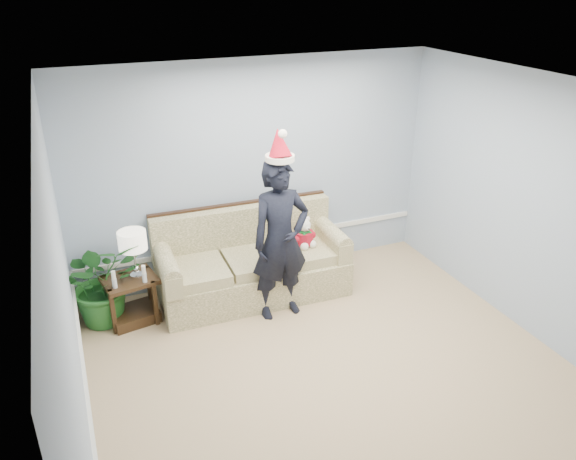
{
  "coord_description": "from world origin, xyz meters",
  "views": [
    {
      "loc": [
        -2.09,
        -3.58,
        3.57
      ],
      "look_at": [
        0.04,
        1.55,
        0.99
      ],
      "focal_mm": 35.0,
      "sensor_mm": 36.0,
      "label": 1
    }
  ],
  "objects_px": {
    "side_table": "(133,304)",
    "houseplant": "(102,281)",
    "sofa": "(251,265)",
    "man": "(280,240)",
    "table_lamp": "(133,242)",
    "teddy_bear": "(304,236)"
  },
  "relations": [
    {
      "from": "teddy_bear",
      "to": "houseplant",
      "type": "bearing_deg",
      "value": 164.84
    },
    {
      "from": "man",
      "to": "side_table",
      "type": "bearing_deg",
      "value": 159.33
    },
    {
      "from": "houseplant",
      "to": "man",
      "type": "height_order",
      "value": "man"
    },
    {
      "from": "man",
      "to": "teddy_bear",
      "type": "relative_size",
      "value": 4.85
    },
    {
      "from": "man",
      "to": "teddy_bear",
      "type": "height_order",
      "value": "man"
    },
    {
      "from": "side_table",
      "to": "man",
      "type": "xyz_separation_m",
      "value": [
        1.58,
        -0.47,
        0.7
      ]
    },
    {
      "from": "sofa",
      "to": "teddy_bear",
      "type": "bearing_deg",
      "value": -7.75
    },
    {
      "from": "houseplant",
      "to": "sofa",
      "type": "bearing_deg",
      "value": -1.44
    },
    {
      "from": "side_table",
      "to": "table_lamp",
      "type": "relative_size",
      "value": 1.17
    },
    {
      "from": "side_table",
      "to": "man",
      "type": "bearing_deg",
      "value": -16.62
    },
    {
      "from": "man",
      "to": "sofa",
      "type": "bearing_deg",
      "value": 102.03
    },
    {
      "from": "houseplant",
      "to": "man",
      "type": "bearing_deg",
      "value": -17.88
    },
    {
      "from": "houseplant",
      "to": "side_table",
      "type": "bearing_deg",
      "value": -24.79
    },
    {
      "from": "sofa",
      "to": "side_table",
      "type": "height_order",
      "value": "sofa"
    },
    {
      "from": "houseplant",
      "to": "teddy_bear",
      "type": "height_order",
      "value": "houseplant"
    },
    {
      "from": "man",
      "to": "table_lamp",
      "type": "bearing_deg",
      "value": 158.05
    },
    {
      "from": "side_table",
      "to": "teddy_bear",
      "type": "bearing_deg",
      "value": -0.59
    },
    {
      "from": "houseplant",
      "to": "teddy_bear",
      "type": "xyz_separation_m",
      "value": [
        2.34,
        -0.15,
        0.19
      ]
    },
    {
      "from": "table_lamp",
      "to": "houseplant",
      "type": "height_order",
      "value": "table_lamp"
    },
    {
      "from": "sofa",
      "to": "houseplant",
      "type": "distance_m",
      "value": 1.7
    },
    {
      "from": "side_table",
      "to": "houseplant",
      "type": "height_order",
      "value": "houseplant"
    },
    {
      "from": "table_lamp",
      "to": "teddy_bear",
      "type": "height_order",
      "value": "table_lamp"
    }
  ]
}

